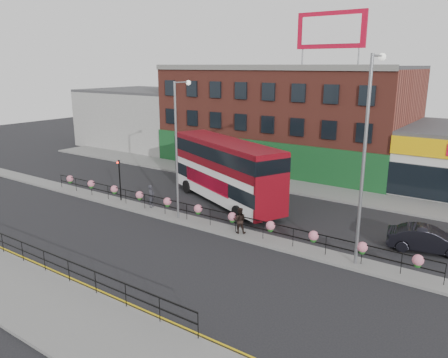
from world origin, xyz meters
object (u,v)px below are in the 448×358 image
Objects in this scene: double_decker_bus at (225,165)px; car at (428,239)px; lamp_column_east at (367,144)px; lamp_column_west at (178,139)px; pedestrian_b at (240,220)px; pedestrian_a at (151,196)px.

double_decker_bus reaches higher than car.
double_decker_bus is 13.34m from lamp_column_east.
lamp_column_west is at bearing -179.72° from lamp_column_east.
pedestrian_b is 6.79m from lamp_column_west.
car is 18.64m from pedestrian_a.
pedestrian_a is at bearing -30.48° from pedestrian_b.
pedestrian_a reaches higher than car.
pedestrian_a is 0.16× the size of lamp_column_east.
lamp_column_west is (-0.43, -4.82, 2.63)m from double_decker_bus.
double_decker_bus is at bearing -56.91° from pedestrian_a.
car is at bearing -96.25° from pedestrian_a.
double_decker_bus is 2.62× the size of car.
lamp_column_east is at bearing 0.28° from lamp_column_west.
lamp_column_east is at bearing 131.99° from car.
pedestrian_a reaches higher than pedestrian_b.
lamp_column_east is (11.95, -4.76, 3.55)m from double_decker_bus.
pedestrian_a is 8.18m from pedestrian_b.
pedestrian_a is at bearing 87.64° from car.
lamp_column_east reaches higher than pedestrian_a.
pedestrian_b is (-10.14, -4.11, 0.26)m from car.
lamp_column_west is at bearing 91.49° from car.
car is (14.67, -0.83, -2.27)m from double_decker_bus.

